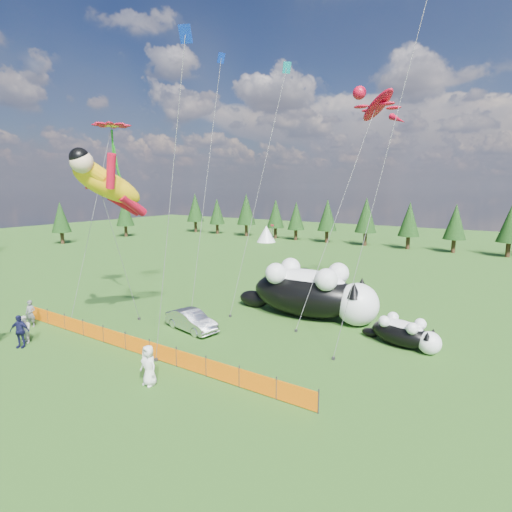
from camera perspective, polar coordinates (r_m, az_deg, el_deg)
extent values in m
plane|color=#143509|center=(25.88, -11.39, -11.29)|extent=(160.00, 160.00, 0.00)
cylinder|color=#262626|center=(32.61, -29.35, -6.91)|extent=(0.06, 0.06, 1.10)
cylinder|color=#262626|center=(30.90, -27.60, -7.65)|extent=(0.06, 0.06, 1.10)
cylinder|color=#262626|center=(29.23, -25.64, -8.46)|extent=(0.06, 0.06, 1.10)
cylinder|color=#262626|center=(27.61, -23.44, -9.35)|extent=(0.06, 0.06, 1.10)
cylinder|color=#262626|center=(26.03, -20.96, -10.34)|extent=(0.06, 0.06, 1.10)
cylinder|color=#262626|center=(24.52, -18.14, -11.43)|extent=(0.06, 0.06, 1.10)
cylinder|color=#262626|center=(23.09, -14.94, -12.63)|extent=(0.06, 0.06, 1.10)
cylinder|color=#262626|center=(21.74, -11.29, -13.93)|extent=(0.06, 0.06, 1.10)
cylinder|color=#262626|center=(20.50, -7.14, -15.33)|extent=(0.06, 0.06, 1.10)
cylinder|color=#262626|center=(19.39, -2.41, -16.82)|extent=(0.06, 0.06, 1.10)
cylinder|color=#262626|center=(18.43, 2.94, -18.33)|extent=(0.06, 0.06, 1.10)
cylinder|color=#262626|center=(17.64, 8.92, -19.83)|extent=(0.06, 0.06, 1.10)
cube|color=#FF6905|center=(31.76, -28.49, -7.36)|extent=(2.00, 0.04, 0.90)
cube|color=#FF6905|center=(30.08, -26.64, -8.13)|extent=(2.00, 0.04, 0.90)
cube|color=#FF6905|center=(28.43, -24.57, -8.99)|extent=(2.00, 0.04, 0.90)
cube|color=#FF6905|center=(26.83, -22.23, -9.93)|extent=(2.00, 0.04, 0.90)
cube|color=#FF6905|center=(25.29, -19.59, -10.98)|extent=(2.00, 0.04, 0.90)
cube|color=#FF6905|center=(23.81, -16.59, -12.13)|extent=(2.00, 0.04, 0.90)
cube|color=#FF6905|center=(22.42, -13.17, -13.38)|extent=(2.00, 0.04, 0.90)
cube|color=#FF6905|center=(21.13, -9.28, -14.75)|extent=(2.00, 0.04, 0.90)
cube|color=#FF6905|center=(19.95, -4.84, -16.20)|extent=(2.00, 0.04, 0.90)
cube|color=#FF6905|center=(18.91, 0.19, -17.71)|extent=(2.00, 0.04, 0.90)
cube|color=#FF6905|center=(18.03, 5.85, -19.23)|extent=(2.00, 0.04, 0.90)
ellipsoid|color=black|center=(29.08, 7.09, -5.41)|extent=(8.26, 4.08, 3.25)
ellipsoid|color=white|center=(28.88, 7.12, -3.85)|extent=(6.24, 2.93, 1.99)
sphere|color=white|center=(27.88, 14.27, -6.71)|extent=(2.89, 2.89, 2.89)
sphere|color=#D5527B|center=(27.57, 16.73, -7.01)|extent=(0.40, 0.40, 0.40)
ellipsoid|color=black|center=(31.28, -0.27, -6.13)|extent=(2.57, 1.35, 1.27)
cone|color=black|center=(26.77, 13.83, -4.81)|extent=(1.01, 1.01, 1.01)
cone|color=black|center=(28.39, 14.88, -4.02)|extent=(1.01, 1.01, 1.01)
sphere|color=white|center=(29.08, 11.68, -2.43)|extent=(1.52, 1.52, 1.52)
sphere|color=white|center=(26.92, 10.01, -3.36)|extent=(1.52, 1.52, 1.52)
sphere|color=white|center=(30.50, 4.95, -1.68)|extent=(1.52, 1.52, 1.52)
sphere|color=white|center=(28.45, 2.86, -2.50)|extent=(1.52, 1.52, 1.52)
ellipsoid|color=black|center=(25.37, 19.98, -10.39)|extent=(3.92, 2.46, 1.45)
ellipsoid|color=white|center=(25.25, 20.03, -9.61)|extent=(2.94, 1.79, 0.89)
sphere|color=white|center=(24.78, 23.55, -11.32)|extent=(1.29, 1.29, 1.29)
sphere|color=#D5527B|center=(24.60, 24.75, -11.56)|extent=(0.18, 0.18, 0.18)
ellipsoid|color=black|center=(26.35, 16.08, -10.44)|extent=(1.23, 0.80, 0.56)
cone|color=black|center=(24.26, 23.28, -10.45)|extent=(0.45, 0.45, 0.45)
cone|color=black|center=(24.94, 23.98, -9.94)|extent=(0.45, 0.45, 0.45)
sphere|color=white|center=(25.27, 22.43, -8.98)|extent=(0.68, 0.68, 0.68)
sphere|color=white|center=(24.35, 21.42, -9.62)|extent=(0.68, 0.68, 0.68)
sphere|color=white|center=(25.93, 18.97, -8.29)|extent=(0.68, 0.68, 0.68)
sphere|color=white|center=(25.04, 17.86, -8.87)|extent=(0.68, 0.68, 0.68)
imported|color=silver|center=(26.62, -9.21, -9.09)|extent=(4.21, 2.13, 1.33)
imported|color=#5E5D63|center=(30.81, -29.52, -7.17)|extent=(0.79, 0.69, 1.81)
imported|color=white|center=(27.83, -30.19, -9.09)|extent=(0.90, 0.62, 1.70)
imported|color=#15173C|center=(27.27, -30.70, -9.23)|extent=(1.29, 1.09, 1.96)
imported|color=white|center=(20.07, -15.10, -14.84)|extent=(0.99, 0.68, 1.96)
cylinder|color=#595959|center=(27.39, -18.24, -0.09)|extent=(0.03, 0.03, 9.59)
cube|color=#262626|center=(29.62, -16.36, -8.58)|extent=(0.15, 0.15, 0.16)
cylinder|color=#595959|center=(28.13, 11.78, 6.31)|extent=(0.03, 0.03, 17.20)
cube|color=#262626|center=(26.35, 5.73, -10.56)|extent=(0.15, 0.15, 0.16)
cylinder|color=#595959|center=(29.47, -22.48, 4.42)|extent=(0.03, 0.03, 14.19)
cube|color=#262626|center=(29.34, -25.10, -9.31)|extent=(0.15, 0.15, 0.16)
cube|color=#198418|center=(31.03, -19.67, 12.75)|extent=(0.19, 0.19, 4.24)
cylinder|color=#595959|center=(28.60, -7.16, 9.88)|extent=(0.03, 0.03, 19.07)
cube|color=#262626|center=(27.81, -9.44, -9.53)|extent=(0.15, 0.15, 0.16)
cylinder|color=#595959|center=(23.04, 18.31, 14.27)|extent=(0.03, 0.03, 23.04)
cube|color=#262626|center=(22.69, 11.00, -14.17)|extent=(0.15, 0.15, 0.16)
cylinder|color=#595959|center=(20.85, -12.22, 7.02)|extent=(0.03, 0.03, 16.42)
cube|color=#262626|center=(22.80, -14.10, -14.17)|extent=(0.15, 0.15, 0.16)
cylinder|color=#595959|center=(29.94, 0.47, 9.71)|extent=(0.03, 0.03, 19.12)
cube|color=#262626|center=(29.10, -3.71, -8.52)|extent=(0.15, 0.15, 0.16)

